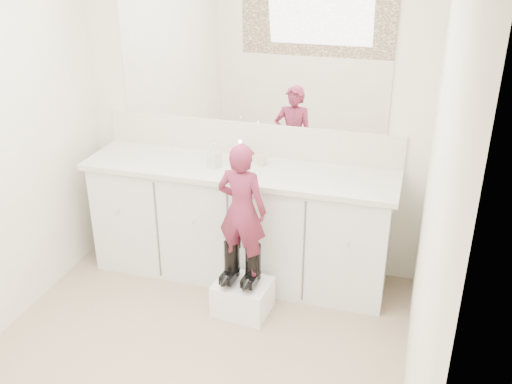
% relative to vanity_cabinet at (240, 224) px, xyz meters
% --- Properties ---
extents(floor, '(3.00, 3.00, 0.00)m').
position_rel_vanity_cabinet_xyz_m(floor, '(0.00, -1.23, -0.42)').
color(floor, '#917C5F').
rests_on(floor, ground).
extents(wall_back, '(2.60, 0.00, 2.60)m').
position_rel_vanity_cabinet_xyz_m(wall_back, '(0.00, 0.27, 0.77)').
color(wall_back, beige).
rests_on(wall_back, floor).
extents(wall_right, '(0.00, 3.00, 3.00)m').
position_rel_vanity_cabinet_xyz_m(wall_right, '(1.30, -1.23, 0.78)').
color(wall_right, beige).
rests_on(wall_right, floor).
extents(vanity_cabinet, '(2.20, 0.55, 0.85)m').
position_rel_vanity_cabinet_xyz_m(vanity_cabinet, '(0.00, 0.00, 0.00)').
color(vanity_cabinet, silver).
rests_on(vanity_cabinet, floor).
extents(countertop, '(2.28, 0.58, 0.04)m').
position_rel_vanity_cabinet_xyz_m(countertop, '(0.00, -0.01, 0.45)').
color(countertop, beige).
rests_on(countertop, vanity_cabinet).
extents(backsplash, '(2.28, 0.03, 0.25)m').
position_rel_vanity_cabinet_xyz_m(backsplash, '(0.00, 0.26, 0.59)').
color(backsplash, beige).
rests_on(backsplash, countertop).
extents(mirror, '(2.00, 0.02, 1.00)m').
position_rel_vanity_cabinet_xyz_m(mirror, '(0.00, 0.26, 1.22)').
color(mirror, white).
rests_on(mirror, wall_back).
extents(faucet, '(0.08, 0.08, 0.10)m').
position_rel_vanity_cabinet_xyz_m(faucet, '(0.00, 0.15, 0.52)').
color(faucet, silver).
rests_on(faucet, countertop).
extents(cup, '(0.12, 0.12, 0.09)m').
position_rel_vanity_cabinet_xyz_m(cup, '(0.14, 0.08, 0.51)').
color(cup, beige).
rests_on(cup, countertop).
extents(soap_bottle, '(0.10, 0.10, 0.18)m').
position_rel_vanity_cabinet_xyz_m(soap_bottle, '(-0.17, -0.06, 0.56)').
color(soap_bottle, beige).
rests_on(soap_bottle, countertop).
extents(step_stool, '(0.39, 0.34, 0.24)m').
position_rel_vanity_cabinet_xyz_m(step_stool, '(0.17, -0.48, -0.31)').
color(step_stool, white).
rests_on(step_stool, floor).
extents(boot_left, '(0.13, 0.21, 0.31)m').
position_rel_vanity_cabinet_xyz_m(boot_left, '(0.10, -0.48, -0.04)').
color(boot_left, black).
rests_on(boot_left, step_stool).
extents(boot_right, '(0.13, 0.21, 0.31)m').
position_rel_vanity_cabinet_xyz_m(boot_right, '(0.25, -0.48, -0.04)').
color(boot_right, black).
rests_on(boot_right, step_stool).
extents(toddler, '(0.35, 0.25, 0.91)m').
position_rel_vanity_cabinet_xyz_m(toddler, '(0.17, -0.48, 0.37)').
color(toddler, '#B53764').
rests_on(toddler, step_stool).
extents(toothbrush, '(0.14, 0.02, 0.06)m').
position_rel_vanity_cabinet_xyz_m(toothbrush, '(0.24, -0.48, 0.46)').
color(toothbrush, pink).
rests_on(toothbrush, toddler).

